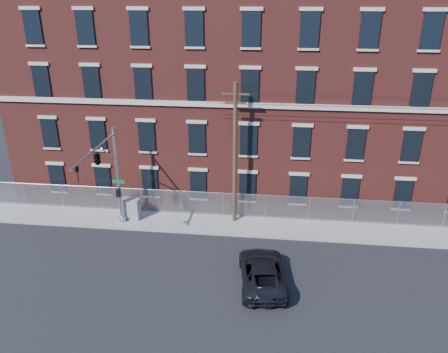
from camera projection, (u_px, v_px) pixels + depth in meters
ground at (193, 264)px, 26.57m from camera, size 140.00×140.00×0.00m
sidewalk at (378, 233)px, 29.86m from camera, size 65.00×3.00×0.12m
mill_building at (368, 90)px, 34.89m from camera, size 55.30×14.32×16.30m
chain_link_fence at (376, 212)px, 30.66m from camera, size 59.06×0.06×1.85m
traffic_signal_mast at (103, 165)px, 27.11m from camera, size 0.90×6.75×7.00m
utility_pole_near at (235, 152)px, 29.41m from camera, size 1.80×0.28×10.00m
pickup_truck at (262, 272)px, 24.57m from camera, size 3.11×5.60×1.48m
utility_cabinet at (131, 209)px, 31.40m from camera, size 1.31×0.74×1.57m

